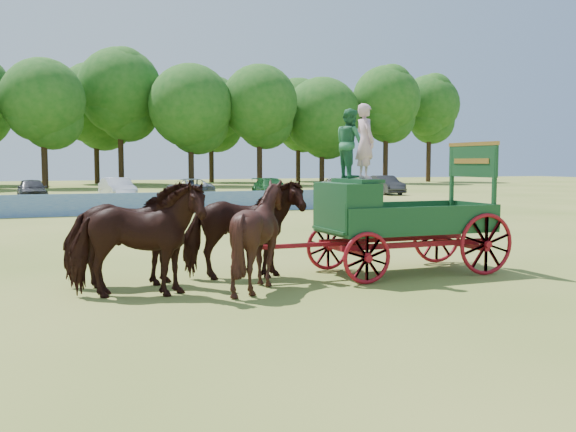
# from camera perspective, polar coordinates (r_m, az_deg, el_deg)

# --- Properties ---
(ground) EXTENTS (160.00, 160.00, 0.00)m
(ground) POSITION_cam_1_polar(r_m,az_deg,el_deg) (15.02, 2.30, -4.87)
(ground) COLOR #9E9647
(ground) RESTS_ON ground
(horse_lead_left) EXTENTS (2.75, 1.69, 2.16)m
(horse_lead_left) POSITION_cam_1_polar(r_m,az_deg,el_deg) (12.21, -13.28, -2.11)
(horse_lead_left) COLOR black
(horse_lead_left) RESTS_ON ground
(horse_lead_right) EXTENTS (2.64, 1.37, 2.16)m
(horse_lead_right) POSITION_cam_1_polar(r_m,az_deg,el_deg) (13.29, -13.95, -1.57)
(horse_lead_right) COLOR black
(horse_lead_right) RESTS_ON ground
(horse_wheel_left) EXTENTS (2.22, 2.04, 2.17)m
(horse_wheel_left) POSITION_cam_1_polar(r_m,az_deg,el_deg) (12.76, -2.54, -1.68)
(horse_wheel_left) COLOR black
(horse_wheel_left) RESTS_ON ground
(horse_wheel_right) EXTENTS (2.72, 1.57, 2.16)m
(horse_wheel_right) POSITION_cam_1_polar(r_m,az_deg,el_deg) (13.80, -4.01, -1.21)
(horse_wheel_right) COLOR black
(horse_wheel_right) RESTS_ON ground
(farm_dray) EXTENTS (5.99, 2.00, 3.76)m
(farm_dray) POSITION_cam_1_polar(r_m,az_deg,el_deg) (14.44, 7.88, 1.29)
(farm_dray) COLOR maroon
(farm_dray) RESTS_ON ground
(sponsor_banner) EXTENTS (26.00, 0.08, 1.05)m
(sponsor_banner) POSITION_cam_1_polar(r_m,az_deg,el_deg) (32.01, -12.39, 1.11)
(sponsor_banner) COLOR #2054AE
(sponsor_banner) RESTS_ON ground
(parked_cars) EXTENTS (47.61, 7.01, 1.62)m
(parked_cars) POSITION_cam_1_polar(r_m,az_deg,el_deg) (43.66, -19.52, 2.19)
(parked_cars) COLOR silver
(parked_cars) RESTS_ON ground
(treeline) EXTENTS (93.63, 21.70, 14.98)m
(treeline) POSITION_cam_1_polar(r_m,az_deg,el_deg) (73.04, -18.99, 9.87)
(treeline) COLOR #382314
(treeline) RESTS_ON ground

